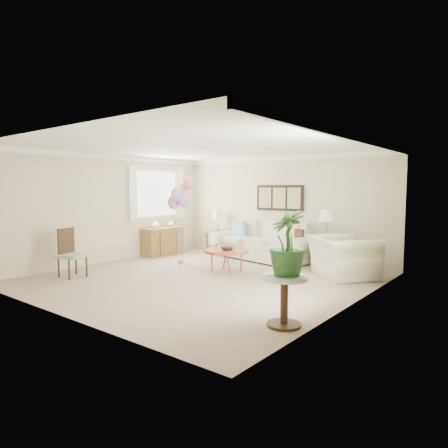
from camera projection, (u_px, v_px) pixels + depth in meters
name	position (u px, v px, depth m)	size (l,w,h in m)	color
ground_plane	(203.00, 278.00, 7.94)	(6.00, 6.00, 0.00)	tan
room_shell	(201.00, 196.00, 7.94)	(6.04, 6.04, 2.60)	beige
wall_art_triptych	(280.00, 198.00, 10.12)	(1.35, 0.06, 0.65)	black
sofa	(265.00, 245.00, 10.00)	(2.84, 1.45, 0.98)	white
end_table_left	(218.00, 234.00, 11.12)	(0.57, 0.52, 0.62)	olive
end_table_right	(327.00, 243.00, 8.98)	(0.61, 0.55, 0.66)	olive
lamp_left	(217.00, 215.00, 11.08)	(0.32, 0.32, 0.56)	gray
lamp_right	(327.00, 216.00, 8.93)	(0.37, 0.37, 0.66)	gray
coffee_table	(227.00, 252.00, 8.52)	(0.95, 0.95, 0.48)	#9F5B2E
decor_bowl	(227.00, 249.00, 8.47)	(0.27, 0.27, 0.07)	#2A2320
armchair	(342.00, 257.00, 8.03)	(1.27, 1.11, 0.82)	white
side_table	(284.00, 289.00, 5.13)	(0.61, 0.61, 0.66)	silver
potted_plant	(287.00, 243.00, 5.10)	(0.47, 0.47, 0.84)	#1E4818
accent_chair	(70.00, 252.00, 8.06)	(0.61, 0.61, 0.99)	gray
credenza	(163.00, 241.00, 10.79)	(0.46, 1.20, 0.74)	olive
vase_white	(155.00, 224.00, 10.52)	(0.20, 0.20, 0.21)	white
vase_sage	(171.00, 224.00, 10.97)	(0.17, 0.17, 0.17)	#B6B6B6
balloon_cluster	(181.00, 194.00, 9.42)	(0.64, 0.57, 2.08)	gray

